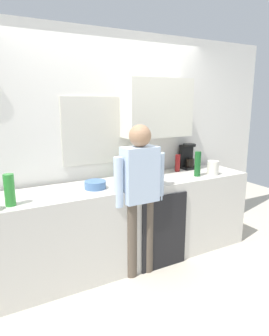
% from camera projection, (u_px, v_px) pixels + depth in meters
% --- Properties ---
extents(ground_plane, '(8.00, 8.00, 0.00)m').
position_uv_depth(ground_plane, '(139.00, 273.00, 3.24)').
color(ground_plane, beige).
extents(kitchen_counter, '(3.08, 0.64, 0.94)m').
position_uv_depth(kitchen_counter, '(127.00, 223.00, 3.39)').
color(kitchen_counter, beige).
rests_on(kitchen_counter, ground_plane).
extents(dishwasher_panel, '(0.56, 0.02, 0.84)m').
position_uv_depth(dishwasher_panel, '(164.00, 232.00, 3.26)').
color(dishwasher_panel, black).
rests_on(dishwasher_panel, ground_plane).
extents(back_wall_assembly, '(4.68, 0.42, 2.60)m').
position_uv_depth(back_wall_assembly, '(115.00, 140.00, 3.57)').
color(back_wall_assembly, white).
rests_on(back_wall_assembly, ground_plane).
extents(coffee_maker, '(0.20, 0.20, 0.33)m').
position_uv_depth(coffee_maker, '(187.00, 157.00, 3.97)').
color(coffee_maker, black).
rests_on(coffee_maker, kitchen_counter).
extents(bottle_green_wine, '(0.07, 0.07, 0.30)m').
position_uv_depth(bottle_green_wine, '(198.00, 164.00, 3.55)').
color(bottle_green_wine, '#195923').
rests_on(bottle_green_wine, kitchen_counter).
extents(bottle_amber_beer, '(0.06, 0.06, 0.23)m').
position_uv_depth(bottle_amber_beer, '(135.00, 175.00, 3.17)').
color(bottle_amber_beer, brown).
rests_on(bottle_amber_beer, kitchen_counter).
extents(bottle_clear_soda, '(0.09, 0.09, 0.28)m').
position_uv_depth(bottle_clear_soda, '(9.00, 190.00, 2.55)').
color(bottle_clear_soda, '#2D8C33').
rests_on(bottle_clear_soda, kitchen_counter).
extents(bottle_red_vinegar, '(0.06, 0.06, 0.22)m').
position_uv_depth(bottle_red_vinegar, '(178.00, 163.00, 3.80)').
color(bottle_red_vinegar, maroon).
rests_on(bottle_red_vinegar, kitchen_counter).
extents(cup_blue_mug, '(0.08, 0.08, 0.10)m').
position_uv_depth(cup_blue_mug, '(154.00, 179.00, 3.24)').
color(cup_blue_mug, '#3351B2').
rests_on(cup_blue_mug, kitchen_counter).
extents(mixing_bowl, '(0.22, 0.22, 0.08)m').
position_uv_depth(mixing_bowl, '(95.00, 185.00, 3.07)').
color(mixing_bowl, '#4C72A5').
rests_on(mixing_bowl, kitchen_counter).
extents(dish_soap, '(0.06, 0.06, 0.18)m').
position_uv_depth(dish_soap, '(120.00, 172.00, 3.45)').
color(dish_soap, green).
rests_on(dish_soap, kitchen_counter).
extents(storage_canister, '(0.14, 0.14, 0.17)m').
position_uv_depth(storage_canister, '(213.00, 168.00, 3.63)').
color(storage_canister, silver).
rests_on(storage_canister, kitchen_counter).
extents(person_at_sink, '(0.57, 0.22, 1.60)m').
position_uv_depth(person_at_sink, '(140.00, 189.00, 3.03)').
color(person_at_sink, brown).
rests_on(person_at_sink, ground_plane).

